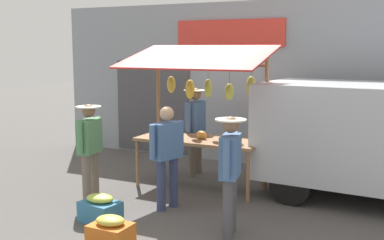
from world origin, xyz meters
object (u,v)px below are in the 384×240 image
object	(u,v)px
market_stall	(201,100)
shopper_with_shopping_bag	(167,151)
shopper_in_striped_shirt	(90,144)
produce_crate_side	(100,209)
vendor_with_sunhat	(195,124)
shopper_in_grey_tee	(230,166)
produce_crate_near	(111,231)

from	to	relation	value
market_stall	shopper_with_shopping_bag	xyz separation A→B (m)	(-0.04, 1.27, -0.65)
shopper_in_striped_shirt	produce_crate_side	bearing A→B (deg)	-143.79
market_stall	vendor_with_sunhat	size ratio (longest dim) A/B	1.47
vendor_with_sunhat	shopper_in_striped_shirt	bearing A→B (deg)	-23.31
shopper_in_striped_shirt	produce_crate_side	world-z (taller)	shopper_in_striped_shirt
shopper_in_grey_tee	vendor_with_sunhat	bearing A→B (deg)	22.42
produce_crate_side	produce_crate_near	bearing A→B (deg)	135.98
produce_crate_near	shopper_in_grey_tee	bearing A→B (deg)	-141.62
vendor_with_sunhat	shopper_in_grey_tee	bearing A→B (deg)	32.84
shopper_with_shopping_bag	produce_crate_near	bearing A→B (deg)	-161.94
shopper_in_striped_shirt	produce_crate_near	bearing A→B (deg)	-143.31
shopper_with_shopping_bag	shopper_in_striped_shirt	size ratio (longest dim) A/B	1.01
shopper_with_shopping_bag	shopper_in_striped_shirt	bearing A→B (deg)	113.77
shopper_with_shopping_bag	produce_crate_side	bearing A→B (deg)	165.87
vendor_with_sunhat	shopper_in_grey_tee	distance (m)	3.07
vendor_with_sunhat	produce_crate_side	world-z (taller)	vendor_with_sunhat
vendor_with_sunhat	produce_crate_near	size ratio (longest dim) A/B	3.32
shopper_in_striped_shirt	produce_crate_side	xyz separation A→B (m)	(-0.77, 0.78, -0.73)
vendor_with_sunhat	produce_crate_near	world-z (taller)	vendor_with_sunhat
market_stall	shopper_in_grey_tee	distance (m)	2.31
market_stall	shopper_with_shopping_bag	bearing A→B (deg)	91.94
shopper_in_striped_shirt	market_stall	bearing A→B (deg)	-50.80
vendor_with_sunhat	produce_crate_near	bearing A→B (deg)	6.76
vendor_with_sunhat	produce_crate_side	distance (m)	3.03
shopper_with_shopping_bag	shopper_in_grey_tee	bearing A→B (deg)	-96.83
shopper_in_striped_shirt	produce_crate_side	distance (m)	1.31
shopper_with_shopping_bag	produce_crate_side	world-z (taller)	shopper_with_shopping_bag
shopper_in_striped_shirt	produce_crate_near	world-z (taller)	shopper_in_striped_shirt
market_stall	produce_crate_side	bearing A→B (deg)	76.71
produce_crate_near	vendor_with_sunhat	bearing A→B (deg)	-81.47
shopper_with_shopping_bag	market_stall	bearing A→B (deg)	18.79
shopper_with_shopping_bag	shopper_in_grey_tee	size ratio (longest dim) A/B	1.00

